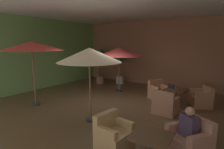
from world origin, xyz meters
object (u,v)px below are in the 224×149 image
cafe_table_front_right (151,142)px  patio_umbrella_center_beige (89,55)px  potted_tree_mid_right (100,57)px  patio_umbrella_tall_red (119,52)px  armchair_front_left_north (201,99)px  armchair_front_right_east (189,141)px  potted_tree_mid_left (100,60)px  armchair_front_left_east (158,92)px  open_laptop (172,88)px  armchair_front_right_south (113,136)px  patron_blue_shirt (189,124)px  patio_umbrella_near_wall (32,46)px  armchair_front_left_south (165,105)px  potted_tree_left_corner (120,62)px  cafe_table_front_left (175,93)px  iced_drink_cup (175,88)px

cafe_table_front_right → patio_umbrella_center_beige: size_ratio=0.34×
potted_tree_mid_right → patio_umbrella_tall_red: bearing=-32.9°
armchair_front_left_north → armchair_front_right_east: (0.35, -3.63, 0.01)m
potted_tree_mid_left → cafe_table_front_right: bearing=-43.7°
armchair_front_left_east → open_laptop: 0.99m
armchair_front_left_north → armchair_front_right_south: (-1.19, -4.37, 0.00)m
armchair_front_right_east → armchair_front_left_north: bearing=95.6°
armchair_front_right_south → patron_blue_shirt: 1.74m
potted_tree_mid_right → patron_blue_shirt: size_ratio=2.99×
patio_umbrella_near_wall → cafe_table_front_right: bearing=-9.0°
armchair_front_left_south → potted_tree_mid_left: bearing=153.1°
armchair_front_right_south → armchair_front_right_east: bearing=25.8°
armchair_front_left_east → potted_tree_mid_left: potted_tree_mid_left is taller
patio_umbrella_center_beige → patron_blue_shirt: patio_umbrella_center_beige is taller
potted_tree_mid_right → open_laptop: potted_tree_mid_right is taller
armchair_front_right_east → patio_umbrella_tall_red: 5.96m
armchair_front_left_east → patio_umbrella_tall_red: bearing=176.4°
armchair_front_left_east → patron_blue_shirt: size_ratio=1.42×
armchair_front_left_south → patron_blue_shirt: bearing=-59.5°
potted_tree_left_corner → patron_blue_shirt: bearing=-45.6°
armchair_front_right_east → potted_tree_mid_left: potted_tree_mid_left is taller
cafe_table_front_right → armchair_front_left_south: bearing=103.9°
cafe_table_front_right → patio_umbrella_center_beige: bearing=158.8°
armchair_front_right_south → potted_tree_mid_left: (-4.70, 5.35, 1.15)m
armchair_front_left_east → armchair_front_left_south: 1.74m
potted_tree_mid_left → open_laptop: potted_tree_mid_left is taller
armchair_front_left_south → armchair_front_right_east: armchair_front_left_south is taller
patron_blue_shirt → armchair_front_left_north: bearing=95.2°
armchair_front_left_north → armchair_front_right_east: armchair_front_right_east is taller
armchair_front_left_south → armchair_front_right_south: armchair_front_left_south is taller
armchair_front_left_north → patio_umbrella_center_beige: (-2.67, -3.52, 1.80)m
cafe_table_front_right → patio_umbrella_near_wall: 5.70m
armchair_front_left_east → potted_tree_left_corner: bearing=151.7°
potted_tree_mid_right → patron_blue_shirt: bearing=-38.4°
armchair_front_left_north → patio_umbrella_center_beige: bearing=-127.2°
armchair_front_right_south → patio_umbrella_center_beige: bearing=150.1°
patio_umbrella_near_wall → potted_tree_mid_right: 5.65m
patio_umbrella_tall_red → armchair_front_left_east: bearing=-3.6°
cafe_table_front_left → patio_umbrella_center_beige: 3.84m
patio_umbrella_center_beige → armchair_front_left_north: bearing=52.8°
armchair_front_right_south → potted_tree_mid_left: potted_tree_mid_left is taller
patio_umbrella_near_wall → open_laptop: size_ratio=6.92×
cafe_table_front_right → open_laptop: bearing=101.6°
armchair_front_left_east → patio_umbrella_near_wall: (-3.77, -3.62, 2.05)m
potted_tree_mid_right → armchair_front_left_north: bearing=-15.6°
armchair_front_right_south → iced_drink_cup: size_ratio=7.61×
cafe_table_front_left → armchair_front_left_north: armchair_front_left_north is taller
patio_umbrella_tall_red → potted_tree_left_corner: patio_umbrella_tall_red is taller
patio_umbrella_tall_red → potted_tree_mid_right: patio_umbrella_tall_red is taller
cafe_table_front_left → armchair_front_left_north: 1.04m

